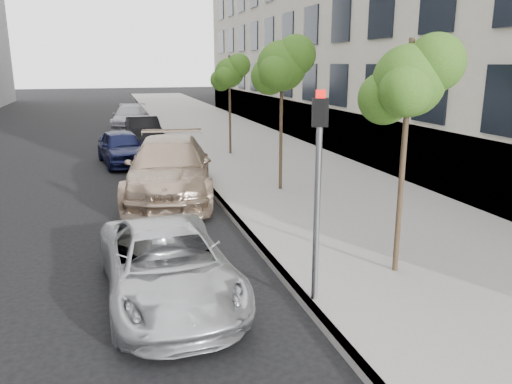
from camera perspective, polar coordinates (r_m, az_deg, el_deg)
name	(u,v)px	position (r m, az deg, el deg)	size (l,w,h in m)	color
ground	(252,345)	(7.38, -0.43, -17.13)	(160.00, 160.00, 0.00)	black
sidewalk	(211,127)	(30.88, -5.13, 7.36)	(6.40, 72.00, 0.14)	gray
curb	(160,129)	(30.42, -10.95, 7.05)	(0.15, 72.00, 0.14)	#9E9B93
tree_near	(410,81)	(9.04, 17.22, 12.03)	(1.60, 1.40, 4.23)	#38281C
tree_mid	(283,66)	(14.90, 3.06, 14.21)	(1.77, 1.57, 4.54)	#38281C
tree_far	(230,73)	(21.14, -2.99, 13.45)	(1.58, 1.38, 4.14)	#38281C
signal_pole	(318,174)	(7.71, 7.11, 2.04)	(0.29, 0.25, 3.36)	#939699
minivan	(167,264)	(8.56, -10.12, -8.16)	(2.02, 4.39, 1.22)	#BBBEC0
suv	(169,168)	(14.94, -9.87, 2.66)	(2.43, 5.97, 1.73)	tan
sedan_blue	(122,147)	(20.37, -15.06, 4.95)	(1.58, 3.93, 1.34)	#111539
sedan_black	(144,131)	(25.17, -12.71, 6.84)	(1.43, 4.09, 1.35)	black
sedan_rear	(130,117)	(31.53, -14.19, 8.29)	(1.98, 4.86, 1.41)	#93949A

